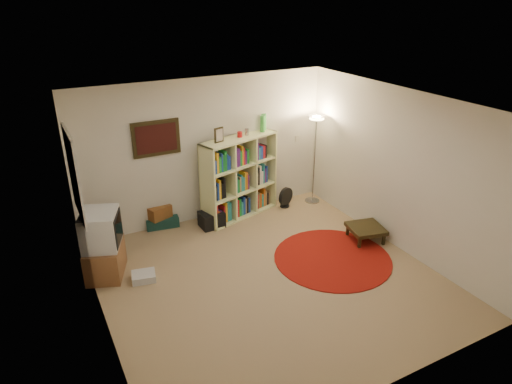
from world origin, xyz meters
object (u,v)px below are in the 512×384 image
(bookshelf, at_px, (238,179))
(suitcase, at_px, (162,221))
(side_table, at_px, (366,229))
(floor_fan, at_px, (286,197))
(tv_stand, at_px, (103,245))
(floor_lamp, at_px, (316,131))

(bookshelf, xyz_separation_m, suitcase, (-1.37, 0.26, -0.62))
(bookshelf, bearing_deg, side_table, -67.62)
(floor_fan, relative_size, tv_stand, 0.39)
(floor_lamp, bearing_deg, bookshelf, 174.05)
(floor_lamp, height_order, side_table, floor_lamp)
(floor_fan, relative_size, suitcase, 0.65)
(floor_lamp, distance_m, floor_fan, 1.36)
(bookshelf, bearing_deg, floor_lamp, -21.87)
(suitcase, relative_size, side_table, 0.94)
(bookshelf, relative_size, suitcase, 2.94)
(tv_stand, distance_m, suitcase, 1.63)
(suitcase, bearing_deg, bookshelf, -2.14)
(floor_fan, xyz_separation_m, tv_stand, (-3.45, -0.70, 0.28))
(suitcase, bearing_deg, tv_stand, -128.35)
(tv_stand, relative_size, suitcase, 1.66)
(bookshelf, distance_m, side_table, 2.36)
(tv_stand, height_order, suitcase, tv_stand)
(floor_lamp, height_order, tv_stand, floor_lamp)
(floor_lamp, xyz_separation_m, side_table, (-0.08, -1.65, -1.21))
(bookshelf, xyz_separation_m, floor_fan, (0.92, -0.12, -0.51))
(side_table, bearing_deg, tv_stand, 166.01)
(floor_lamp, distance_m, tv_stand, 4.20)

